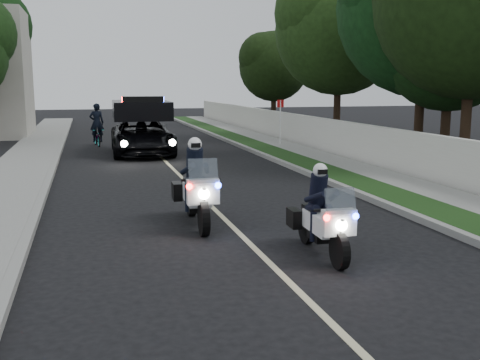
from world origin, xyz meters
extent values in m
plane|color=black|center=(0.00, 0.00, 0.00)|extent=(120.00, 120.00, 0.00)
cube|color=gray|center=(4.10, 10.00, 0.07)|extent=(0.20, 60.00, 0.15)
cube|color=#193814|center=(4.80, 10.00, 0.08)|extent=(1.20, 60.00, 0.16)
cube|color=gray|center=(6.10, 10.00, 0.08)|extent=(1.40, 60.00, 0.16)
cube|color=beige|center=(7.10, 10.00, 0.75)|extent=(0.22, 60.00, 1.50)
cube|color=gray|center=(-4.10, 10.00, 0.07)|extent=(0.20, 60.00, 0.15)
cube|color=gray|center=(-5.20, 10.00, 0.08)|extent=(2.00, 60.00, 0.16)
cube|color=#BFB78C|center=(0.00, 10.00, 0.00)|extent=(0.12, 50.00, 0.01)
imported|color=black|center=(-0.63, 15.28, 0.00)|extent=(2.67, 5.53, 2.66)
imported|color=black|center=(-2.43, 19.18, 0.00)|extent=(0.75, 1.61, 0.81)
imported|color=black|center=(-2.43, 19.18, 0.00)|extent=(0.68, 0.46, 1.85)
camera|label=1|loc=(-2.90, -9.51, 3.02)|focal=43.22mm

